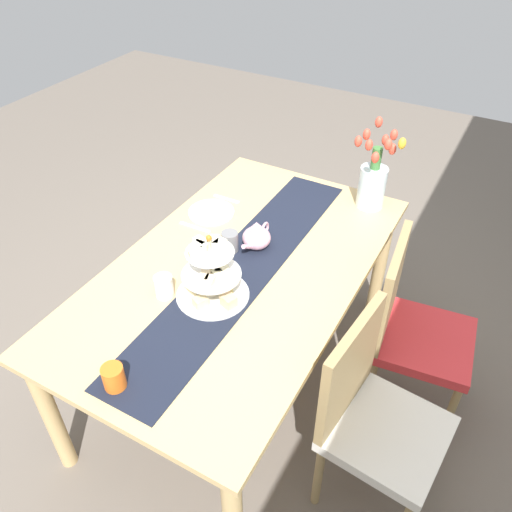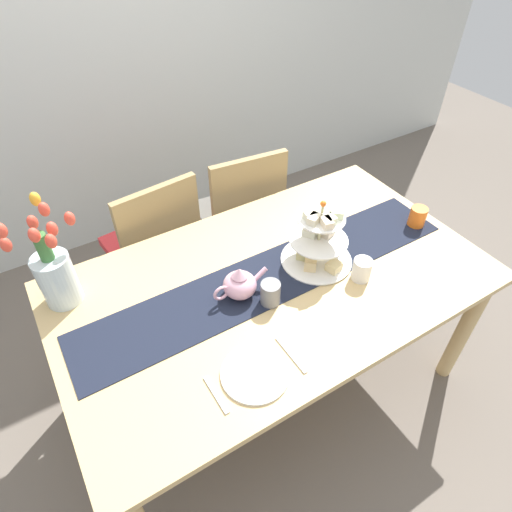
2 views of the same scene
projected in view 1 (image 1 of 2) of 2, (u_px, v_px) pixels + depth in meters
The scene contains 14 objects.
ground_plane at pixel (242, 374), 2.72m from camera, with size 8.00×8.00×0.00m, color #6B6056.
dining_table at pixel (239, 282), 2.31m from camera, with size 1.74×1.01×0.74m.
chair_left at pixel (411, 325), 2.30m from camera, with size 0.46×0.46×0.91m.
chair_right at pixel (372, 414), 1.95m from camera, with size 0.46×0.46×0.91m.
table_runner at pixel (242, 268), 2.25m from camera, with size 1.64×0.29×0.00m, color black.
tiered_cake_stand at pixel (212, 278), 2.05m from camera, with size 0.30×0.30×0.30m.
teapot at pixel (257, 237), 2.33m from camera, with size 0.24×0.13×0.14m.
tulip_vase at pixel (373, 179), 2.54m from camera, with size 0.25×0.24×0.44m.
dinner_plate_left at pixel (211, 212), 2.58m from camera, with size 0.23×0.23×0.01m, color white.
fork_left at pixel (226, 199), 2.68m from camera, with size 0.02×0.15×0.01m, color silver.
knife_left at pixel (195, 227), 2.48m from camera, with size 0.01×0.17×0.01m, color silver.
mug_grey at pixel (230, 241), 2.31m from camera, with size 0.08×0.08×0.10m, color slate.
mug_white_text at pixel (164, 286), 2.09m from camera, with size 0.08×0.08×0.10m, color white.
mug_orange at pixel (114, 378), 1.73m from camera, with size 0.08×0.08×0.10m, color orange.
Camera 1 is at (1.48, 0.90, 2.19)m, focal length 36.12 mm.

